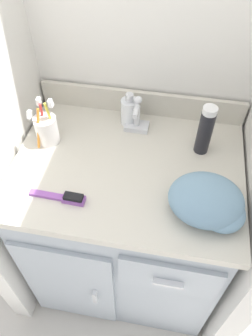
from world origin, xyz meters
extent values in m
plane|color=beige|center=(0.00, 0.00, 0.00)|extent=(6.00, 6.00, 0.00)
cube|color=silver|center=(0.00, 0.34, 1.10)|extent=(0.97, 0.08, 2.20)
cube|color=#9EA8B2|center=(0.00, 0.00, 0.39)|extent=(0.76, 0.55, 0.78)
cube|color=#9EA8B2|center=(-0.18, -0.28, 0.35)|extent=(0.36, 0.02, 0.63)
cube|color=#9EA8B2|center=(0.19, -0.28, 0.61)|extent=(0.33, 0.02, 0.19)
cube|color=silver|center=(-0.07, -0.30, 0.35)|extent=(0.02, 0.02, 0.09)
cube|color=silver|center=(0.19, -0.30, 0.61)|extent=(0.10, 0.02, 0.01)
cube|color=beige|center=(0.00, 0.00, 0.80)|extent=(0.79, 0.59, 0.03)
ellipsoid|color=#B6B2A4|center=(0.00, 0.00, 0.72)|extent=(0.34, 0.32, 0.19)
cylinder|color=silver|center=(0.00, 0.00, 0.63)|extent=(0.03, 0.03, 0.01)
cube|color=beige|center=(0.00, 0.29, 0.86)|extent=(0.79, 0.02, 0.10)
cube|color=silver|center=(0.00, 0.19, 0.82)|extent=(0.09, 0.06, 0.02)
cylinder|color=silver|center=(0.00, 0.19, 0.88)|extent=(0.02, 0.02, 0.08)
cylinder|color=silver|center=(0.00, 0.16, 0.92)|extent=(0.02, 0.06, 0.02)
sphere|color=silver|center=(0.00, 0.20, 0.94)|extent=(0.03, 0.03, 0.03)
cylinder|color=silver|center=(-0.30, 0.07, 0.87)|extent=(0.08, 0.08, 0.11)
cylinder|color=yellow|center=(-0.28, 0.07, 0.90)|extent=(0.03, 0.01, 0.16)
cube|color=white|center=(-0.27, 0.07, 0.98)|extent=(0.01, 0.02, 0.03)
cylinder|color=#D13838|center=(-0.32, 0.08, 0.90)|extent=(0.02, 0.02, 0.15)
cube|color=white|center=(-0.32, 0.09, 0.97)|extent=(0.01, 0.02, 0.03)
cylinder|color=orange|center=(-0.32, 0.04, 0.90)|extent=(0.03, 0.04, 0.15)
cube|color=white|center=(-0.33, 0.02, 0.97)|extent=(0.02, 0.02, 0.03)
cylinder|color=white|center=(-0.03, 0.22, 0.87)|extent=(0.06, 0.06, 0.10)
cylinder|color=silver|center=(-0.03, 0.22, 0.93)|extent=(0.03, 0.03, 0.03)
cylinder|color=silver|center=(-0.03, 0.20, 0.95)|extent=(0.01, 0.04, 0.01)
cylinder|color=black|center=(0.24, 0.12, 0.90)|extent=(0.05, 0.05, 0.17)
cylinder|color=white|center=(0.24, 0.12, 0.99)|extent=(0.05, 0.05, 0.02)
cube|color=purple|center=(-0.23, -0.17, 0.82)|extent=(0.11, 0.02, 0.01)
cube|color=purple|center=(-0.14, -0.18, 0.82)|extent=(0.07, 0.03, 0.02)
cube|color=black|center=(-0.14, -0.18, 0.84)|extent=(0.06, 0.03, 0.01)
ellipsoid|color=#6B8EA8|center=(0.26, -0.14, 0.87)|extent=(0.22, 0.20, 0.11)
ellipsoid|color=#7095B0|center=(0.31, -0.16, 0.85)|extent=(0.13, 0.14, 0.08)
camera|label=1|loc=(0.13, -0.72, 1.66)|focal=35.00mm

